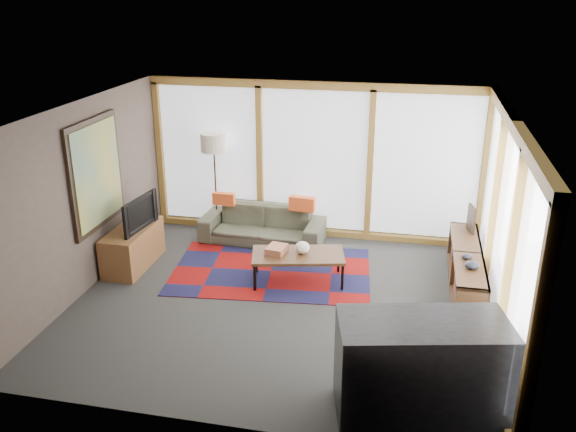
% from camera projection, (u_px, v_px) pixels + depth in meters
% --- Properties ---
extents(ground, '(5.50, 5.50, 0.00)m').
position_uv_depth(ground, '(282.00, 302.00, 8.22)').
color(ground, '#292927').
rests_on(ground, ground).
extents(room_envelope, '(5.52, 5.02, 2.62)m').
position_uv_depth(room_envelope, '(327.00, 184.00, 8.08)').
color(room_envelope, '#463731').
rests_on(room_envelope, ground).
extents(rug, '(3.08, 2.15, 0.01)m').
position_uv_depth(rug, '(271.00, 271.00, 9.10)').
color(rug, maroon).
rests_on(rug, ground).
extents(sofa, '(2.04, 0.87, 0.59)m').
position_uv_depth(sofa, '(263.00, 225.00, 10.04)').
color(sofa, '#3D3E2F').
rests_on(sofa, ground).
extents(pillow_left, '(0.37, 0.12, 0.20)m').
position_uv_depth(pillow_left, '(224.00, 199.00, 10.06)').
color(pillow_left, '#D85120').
rests_on(pillow_left, sofa).
extents(pillow_right, '(0.43, 0.17, 0.23)m').
position_uv_depth(pillow_right, '(302.00, 204.00, 9.80)').
color(pillow_right, '#D85120').
rests_on(pillow_right, sofa).
extents(floor_lamp, '(0.44, 0.44, 1.73)m').
position_uv_depth(floor_lamp, '(215.00, 184.00, 10.25)').
color(floor_lamp, '#322619').
rests_on(floor_lamp, ground).
extents(coffee_table, '(1.41, 0.92, 0.43)m').
position_uv_depth(coffee_table, '(298.00, 268.00, 8.72)').
color(coffee_table, '#382613').
rests_on(coffee_table, ground).
extents(book_stack, '(0.29, 0.34, 0.10)m').
position_uv_depth(book_stack, '(277.00, 250.00, 8.66)').
color(book_stack, '#9B593C').
rests_on(book_stack, coffee_table).
extents(vase, '(0.23, 0.23, 0.18)m').
position_uv_depth(vase, '(302.00, 248.00, 8.63)').
color(vase, silver).
rests_on(vase, coffee_table).
extents(bookshelf, '(0.40, 2.23, 0.56)m').
position_uv_depth(bookshelf, '(466.00, 270.00, 8.51)').
color(bookshelf, '#382613').
rests_on(bookshelf, ground).
extents(bowl_a, '(0.20, 0.20, 0.10)m').
position_uv_depth(bowl_a, '(472.00, 265.00, 7.91)').
color(bowl_a, black).
rests_on(bowl_a, bookshelf).
extents(bowl_b, '(0.16, 0.16, 0.07)m').
position_uv_depth(bowl_b, '(467.00, 256.00, 8.19)').
color(bowl_b, black).
rests_on(bowl_b, bookshelf).
extents(shelf_picture, '(0.10, 0.30, 0.40)m').
position_uv_depth(shelf_picture, '(471.00, 219.00, 9.04)').
color(shelf_picture, black).
rests_on(shelf_picture, bookshelf).
extents(tv_console, '(0.50, 1.21, 0.61)m').
position_uv_depth(tv_console, '(133.00, 247.00, 9.18)').
color(tv_console, brown).
rests_on(tv_console, ground).
extents(television, '(0.22, 0.88, 0.50)m').
position_uv_depth(television, '(135.00, 213.00, 8.99)').
color(television, black).
rests_on(television, tv_console).
extents(bar_counter, '(1.76, 1.10, 1.03)m').
position_uv_depth(bar_counter, '(421.00, 368.00, 5.95)').
color(bar_counter, black).
rests_on(bar_counter, ground).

